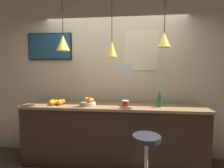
% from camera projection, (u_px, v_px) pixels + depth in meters
% --- Properties ---
extents(back_wall, '(8.00, 0.06, 2.90)m').
position_uv_depth(back_wall, '(114.00, 76.00, 3.19)').
color(back_wall, beige).
rests_on(back_wall, ground_plane).
extents(service_counter, '(2.95, 0.56, 0.99)m').
position_uv_depth(service_counter, '(112.00, 135.00, 2.88)').
color(service_counter, black).
rests_on(service_counter, ground_plane).
extents(bar_stool, '(0.42, 0.42, 0.74)m').
position_uv_depth(bar_stool, '(146.00, 155.00, 2.22)').
color(bar_stool, '#B7B7BC').
rests_on(bar_stool, ground_plane).
extents(fruit_bowl, '(0.24, 0.24, 0.13)m').
position_uv_depth(fruit_bowl, '(89.00, 102.00, 2.84)').
color(fruit_bowl, beige).
rests_on(fruit_bowl, service_counter).
extents(orange_pile, '(0.27, 0.30, 0.09)m').
position_uv_depth(orange_pile, '(56.00, 102.00, 2.92)').
color(orange_pile, orange).
rests_on(orange_pile, service_counter).
extents(juice_bottle, '(0.07, 0.07, 0.24)m').
position_uv_depth(juice_bottle, '(160.00, 100.00, 2.72)').
color(juice_bottle, '#286B33').
rests_on(juice_bottle, service_counter).
extents(spread_jar, '(0.11, 0.11, 0.09)m').
position_uv_depth(spread_jar, '(125.00, 103.00, 2.78)').
color(spread_jar, red).
rests_on(spread_jar, service_counter).
extents(pendant_lamp_left, '(0.22, 0.22, 0.93)m').
position_uv_depth(pendant_lamp_left, '(63.00, 43.00, 2.84)').
color(pendant_lamp_left, black).
extents(pendant_lamp_middle, '(0.16, 0.16, 1.03)m').
position_uv_depth(pendant_lamp_middle, '(112.00, 49.00, 2.75)').
color(pendant_lamp_middle, black).
extents(pendant_lamp_right, '(0.20, 0.20, 0.89)m').
position_uv_depth(pendant_lamp_right, '(164.00, 40.00, 2.65)').
color(pendant_lamp_right, black).
extents(mounted_tv, '(0.83, 0.04, 0.48)m').
position_uv_depth(mounted_tv, '(50.00, 47.00, 3.23)').
color(mounted_tv, black).
extents(hanging_menu_board, '(0.24, 0.01, 0.17)m').
position_uv_depth(hanging_menu_board, '(125.00, 69.00, 2.57)').
color(hanging_menu_board, white).
extents(wall_poster, '(0.59, 0.01, 0.68)m').
position_uv_depth(wall_poster, '(141.00, 51.00, 3.06)').
color(wall_poster, beige).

